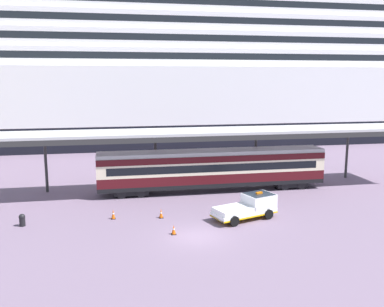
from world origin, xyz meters
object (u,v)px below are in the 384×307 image
traffic_cone_near (161,213)px  service_truck (250,206)px  traffic_cone_mid (113,214)px  quay_bollard (22,220)px  train_carriage (213,168)px  traffic_cone_far (174,230)px  cruise_ship (220,62)px

traffic_cone_near → service_truck: bearing=-10.7°
traffic_cone_mid → quay_bollard: size_ratio=0.82×
train_carriage → traffic_cone_near: size_ratio=29.84×
train_carriage → traffic_cone_far: size_ratio=32.20×
service_truck → traffic_cone_near: size_ratio=7.42×
traffic_cone_near → traffic_cone_far: size_ratio=1.08×
traffic_cone_near → traffic_cone_mid: 3.81m
service_truck → traffic_cone_far: bearing=-159.4°
train_carriage → traffic_cone_near: 9.59m
quay_bollard → traffic_cone_mid: bearing=3.2°
cruise_ship → traffic_cone_near: cruise_ship is taller
train_carriage → quay_bollard: bearing=-156.7°
service_truck → quay_bollard: size_ratio=5.81×
train_carriage → service_truck: bearing=-83.4°
traffic_cone_far → traffic_cone_mid: bearing=135.1°
quay_bollard → train_carriage: bearing=23.3°
cruise_ship → service_truck: cruise_ship is taller
traffic_cone_near → quay_bollard: 10.57m
service_truck → cruise_ship: bearing=78.4°
service_truck → traffic_cone_far: (-6.50, -2.44, -0.65)m
traffic_cone_mid → cruise_ship: bearing=66.0°
cruise_ship → service_truck: bearing=-101.6°
cruise_ship → traffic_cone_far: bearing=-107.9°
traffic_cone_near → traffic_cone_mid: traffic_cone_mid is taller
traffic_cone_mid → quay_bollard: quay_bollard is taller
traffic_cone_mid → quay_bollard: (-6.79, -0.38, 0.13)m
train_carriage → traffic_cone_mid: 12.04m
quay_bollard → traffic_cone_far: bearing=-19.2°
traffic_cone_near → quay_bollard: size_ratio=0.78×
cruise_ship → service_truck: 50.82m
service_truck → quay_bollard: (-17.54, 1.41, -0.47)m
cruise_ship → quay_bollard: size_ratio=174.96×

